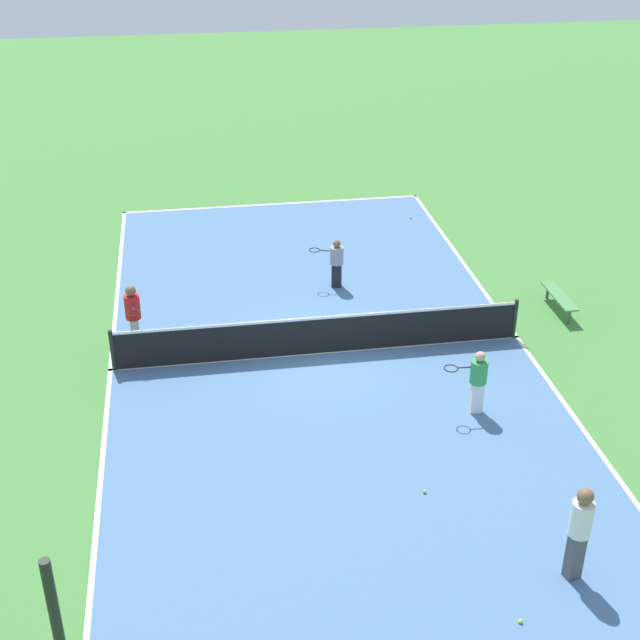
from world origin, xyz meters
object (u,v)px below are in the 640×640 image
(player_far_green, at_px, (478,378))
(player_coach_red, at_px, (133,314))
(player_far_white, at_px, (580,527))
(tennis_net, at_px, (320,334))
(bench, at_px, (559,297))
(tennis_ball_near_net, at_px, (520,621))
(tennis_ball_midcourt, at_px, (425,491))
(tennis_ball_right_alley, at_px, (411,218))
(player_baseline_gray, at_px, (336,261))

(player_far_green, bearing_deg, player_coach_red, -26.28)
(player_far_white, bearing_deg, tennis_net, 96.98)
(bench, distance_m, tennis_ball_near_net, 10.82)
(bench, xyz_separation_m, player_coach_red, (10.64, 0.33, 0.59))
(tennis_ball_midcourt, bearing_deg, tennis_net, -78.35)
(player_coach_red, bearing_deg, tennis_net, 72.96)
(player_far_green, bearing_deg, tennis_net, -44.08)
(tennis_net, height_order, player_far_green, player_far_green)
(tennis_ball_right_alley, bearing_deg, player_far_white, 85.40)
(tennis_net, distance_m, tennis_ball_right_alley, 8.92)
(player_baseline_gray, bearing_deg, player_far_white, 116.84)
(tennis_net, height_order, tennis_ball_near_net, tennis_net)
(tennis_net, relative_size, player_far_green, 6.62)
(bench, relative_size, tennis_ball_midcourt, 25.10)
(tennis_ball_near_net, height_order, tennis_ball_right_alley, same)
(tennis_ball_near_net, bearing_deg, bench, -115.27)
(tennis_ball_near_net, bearing_deg, player_coach_red, -57.50)
(tennis_ball_near_net, relative_size, tennis_ball_right_alley, 1.00)
(tennis_net, bearing_deg, bench, -169.53)
(tennis_ball_near_net, bearing_deg, tennis_ball_right_alley, -98.41)
(bench, xyz_separation_m, player_baseline_gray, (5.38, -2.25, 0.39))
(player_far_white, bearing_deg, bench, 55.31)
(tennis_ball_midcourt, bearing_deg, bench, -128.92)
(tennis_ball_right_alley, xyz_separation_m, tennis_ball_midcourt, (3.09, 13.21, 0.00))
(tennis_net, distance_m, player_far_green, 4.09)
(bench, xyz_separation_m, tennis_ball_near_net, (4.62, 9.78, -0.33))
(player_far_white, xyz_separation_m, player_coach_red, (7.20, -8.63, -0.08))
(tennis_ball_midcourt, bearing_deg, player_far_white, 126.99)
(player_coach_red, distance_m, tennis_ball_near_net, 11.24)
(player_far_white, distance_m, tennis_ball_right_alley, 15.72)
(bench, height_order, player_far_white, player_far_white)
(bench, height_order, player_coach_red, player_coach_red)
(tennis_ball_right_alley, bearing_deg, tennis_ball_near_net, 81.59)
(tennis_ball_near_net, height_order, tennis_ball_midcourt, same)
(tennis_net, distance_m, bench, 6.48)
(bench, height_order, player_far_green, player_far_green)
(tennis_net, bearing_deg, player_far_green, 134.29)
(player_far_green, height_order, tennis_ball_midcourt, player_far_green)
(player_baseline_gray, height_order, player_far_green, player_far_green)
(tennis_net, xyz_separation_m, player_far_green, (-2.85, 2.92, 0.30))
(player_baseline_gray, relative_size, tennis_ball_midcourt, 19.90)
(tennis_ball_right_alley, relative_size, tennis_ball_midcourt, 1.00)
(bench, bearing_deg, tennis_net, -79.53)
(player_far_green, bearing_deg, tennis_ball_midcourt, 56.02)
(player_far_white, height_order, tennis_ball_midcourt, player_far_white)
(player_baseline_gray, xyz_separation_m, player_far_green, (-1.86, 6.35, 0.06))
(player_far_white, distance_m, player_far_green, 4.87)
(bench, bearing_deg, tennis_ball_midcourt, -38.92)
(player_baseline_gray, height_order, tennis_ball_midcourt, player_baseline_gray)
(player_far_green, relative_size, tennis_ball_midcourt, 21.31)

